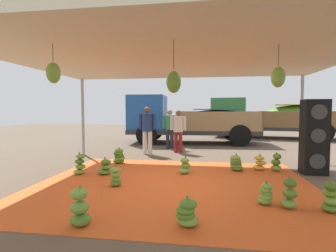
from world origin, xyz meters
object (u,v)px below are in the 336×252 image
object	(u,v)px
banana_bunch_2	(80,208)
speaker_stack	(314,137)
banana_bunch_12	(259,163)
banana_bunch_5	(236,163)
banana_bunch_11	(289,195)
banana_bunch_4	(331,198)
worker_2	(170,126)
banana_bunch_10	(119,156)
banana_bunch_6	(80,165)
banana_bunch_8	(187,213)
worker_1	(178,128)
banana_bunch_1	(116,177)
worker_0	(147,127)
banana_bunch_0	(266,194)
banana_bunch_3	(185,166)
banana_bunch_9	(276,163)
cargo_truck_main	(187,120)
cargo_truck_far	(270,117)
banana_bunch_7	(105,167)

from	to	relation	value
banana_bunch_2	speaker_stack	world-z (taller)	speaker_stack
banana_bunch_2	banana_bunch_12	bearing A→B (deg)	50.48
banana_bunch_5	banana_bunch_11	distance (m)	2.69
banana_bunch_11	banana_bunch_4	bearing A→B (deg)	-7.70
banana_bunch_5	worker_2	size ratio (longest dim) A/B	0.28
banana_bunch_10	worker_2	bearing A→B (deg)	70.97
banana_bunch_6	banana_bunch_11	distance (m)	4.89
banana_bunch_8	worker_1	bearing A→B (deg)	97.08
banana_bunch_1	worker_0	world-z (taller)	worker_0
banana_bunch_0	banana_bunch_8	world-z (taller)	banana_bunch_8
banana_bunch_4	banana_bunch_8	world-z (taller)	banana_bunch_4
banana_bunch_12	speaker_stack	distance (m)	1.53
banana_bunch_3	banana_bunch_9	xyz separation A→B (m)	(2.44, 0.65, 0.03)
banana_bunch_1	banana_bunch_6	xyz separation A→B (m)	(-1.28, 0.88, 0.05)
speaker_stack	worker_2	bearing A→B (deg)	138.40
banana_bunch_5	banana_bunch_3	bearing A→B (deg)	-159.26
cargo_truck_main	cargo_truck_far	xyz separation A→B (m)	(4.78, 3.19, 0.07)
cargo_truck_far	speaker_stack	bearing A→B (deg)	-96.68
banana_bunch_3	banana_bunch_7	world-z (taller)	banana_bunch_3
banana_bunch_2	banana_bunch_9	distance (m)	5.36
banana_bunch_10	banana_bunch_1	bearing A→B (deg)	-72.57
banana_bunch_1	banana_bunch_9	distance (m)	4.33
worker_0	speaker_stack	xyz separation A→B (m)	(4.94, -2.28, -0.07)
banana_bunch_1	worker_1	distance (m)	4.81
banana_bunch_3	cargo_truck_main	xyz separation A→B (m)	(-0.41, 6.33, 0.99)
worker_0	banana_bunch_6	bearing A→B (deg)	-108.09
banana_bunch_6	worker_0	world-z (taller)	worker_0
worker_1	banana_bunch_4	bearing A→B (deg)	-61.00
banana_bunch_2	banana_bunch_8	bearing A→B (deg)	8.54
banana_bunch_6	banana_bunch_9	world-z (taller)	banana_bunch_6
banana_bunch_4	banana_bunch_11	bearing A→B (deg)	172.30
banana_bunch_5	banana_bunch_8	distance (m)	3.69
banana_bunch_12	speaker_stack	xyz separation A→B (m)	(1.30, -0.23, 0.78)
banana_bunch_1	banana_bunch_9	xyz separation A→B (m)	(3.84, 1.99, 0.02)
banana_bunch_2	banana_bunch_10	world-z (taller)	banana_bunch_2
banana_bunch_6	banana_bunch_7	bearing A→B (deg)	4.85
banana_bunch_1	worker_0	bearing A→B (deg)	93.20
banana_bunch_7	worker_2	world-z (taller)	worker_2
banana_bunch_11	banana_bunch_0	bearing A→B (deg)	158.43
banana_bunch_3	banana_bunch_11	distance (m)	2.86
banana_bunch_0	banana_bunch_3	size ratio (longest dim) A/B	0.94
banana_bunch_6	banana_bunch_7	world-z (taller)	banana_bunch_6
banana_bunch_4	banana_bunch_7	size ratio (longest dim) A/B	1.23
banana_bunch_6	worker_0	bearing A→B (deg)	71.91
banana_bunch_6	banana_bunch_0	bearing A→B (deg)	-19.54
banana_bunch_8	banana_bunch_1	bearing A→B (deg)	134.82
cargo_truck_far	worker_1	world-z (taller)	cargo_truck_far
worker_0	worker_2	bearing A→B (deg)	67.66
banana_bunch_0	speaker_stack	xyz separation A→B (m)	(1.74, 2.45, 0.79)
banana_bunch_4	cargo_truck_far	xyz separation A→B (m)	(1.84, 11.71, 1.01)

